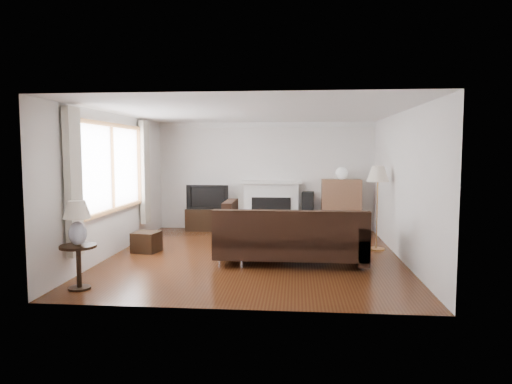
# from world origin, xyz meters

# --- Properties ---
(room) EXTENTS (5.10, 5.60, 2.54)m
(room) POSITION_xyz_m (0.00, 0.00, 1.25)
(room) COLOR #492310
(room) RESTS_ON ground
(window) EXTENTS (0.12, 2.74, 1.54)m
(window) POSITION_xyz_m (-2.45, -0.20, 1.55)
(window) COLOR brown
(window) RESTS_ON room
(curtain_near) EXTENTS (0.10, 0.35, 2.10)m
(curtain_near) POSITION_xyz_m (-2.40, -1.72, 1.40)
(curtain_near) COLOR beige
(curtain_near) RESTS_ON room
(curtain_far) EXTENTS (0.10, 0.35, 2.10)m
(curtain_far) POSITION_xyz_m (-2.40, 1.32, 1.40)
(curtain_far) COLOR beige
(curtain_far) RESTS_ON room
(fireplace) EXTENTS (1.40, 0.26, 1.15)m
(fireplace) POSITION_xyz_m (0.15, 2.64, 0.57)
(fireplace) COLOR white
(fireplace) RESTS_ON room
(tv_stand) EXTENTS (1.01, 0.46, 0.51)m
(tv_stand) POSITION_xyz_m (-1.30, 2.49, 0.25)
(tv_stand) COLOR black
(tv_stand) RESTS_ON ground
(television) EXTENTS (0.97, 0.13, 0.56)m
(television) POSITION_xyz_m (-1.30, 2.49, 0.78)
(television) COLOR black
(television) RESTS_ON tv_stand
(speaker_left) EXTENTS (0.30, 0.34, 0.90)m
(speaker_left) POSITION_xyz_m (-1.01, 2.55, 0.45)
(speaker_left) COLOR black
(speaker_left) RESTS_ON ground
(speaker_right) EXTENTS (0.28, 0.33, 0.91)m
(speaker_right) POSITION_xyz_m (0.99, 2.55, 0.46)
(speaker_right) COLOR black
(speaker_right) RESTS_ON ground
(bookshelf) EXTENTS (0.87, 0.41, 1.20)m
(bookshelf) POSITION_xyz_m (1.74, 2.51, 0.60)
(bookshelf) COLOR brown
(bookshelf) RESTS_ON ground
(globe_lamp) EXTENTS (0.28, 0.28, 0.28)m
(globe_lamp) POSITION_xyz_m (1.74, 2.51, 1.34)
(globe_lamp) COLOR white
(globe_lamp) RESTS_ON bookshelf
(sectional_sofa) EXTENTS (2.65, 1.94, 0.86)m
(sectional_sofa) POSITION_xyz_m (0.64, -0.47, 0.43)
(sectional_sofa) COLOR black
(sectional_sofa) RESTS_ON ground
(coffee_table) EXTENTS (1.23, 0.96, 0.42)m
(coffee_table) POSITION_xyz_m (0.55, 1.10, 0.21)
(coffee_table) COLOR olive
(coffee_table) RESTS_ON ground
(footstool) EXTENTS (0.51, 0.51, 0.37)m
(footstool) POSITION_xyz_m (-1.99, 0.14, 0.18)
(footstool) COLOR black
(footstool) RESTS_ON ground
(floor_lamp) EXTENTS (0.42, 0.42, 1.57)m
(floor_lamp) POSITION_xyz_m (2.22, 0.69, 0.78)
(floor_lamp) COLOR #AF793D
(floor_lamp) RESTS_ON ground
(side_table) EXTENTS (0.48, 0.48, 0.60)m
(side_table) POSITION_xyz_m (-2.15, -2.15, 0.30)
(side_table) COLOR black
(side_table) RESTS_ON ground
(table_lamp) EXTENTS (0.36, 0.36, 0.58)m
(table_lamp) POSITION_xyz_m (-2.15, -2.15, 0.89)
(table_lamp) COLOR silver
(table_lamp) RESTS_ON side_table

